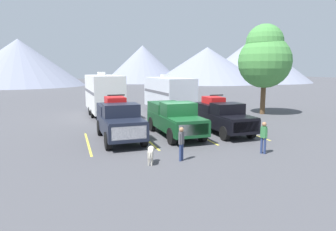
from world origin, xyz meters
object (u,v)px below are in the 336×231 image
camper_trailer_b (168,93)px  person_a (264,135)px  pickup_truck_a (119,119)px  person_b (181,142)px  dog (151,152)px  pickup_truck_c (222,116)px  camper_trailer_a (104,93)px  pickup_truck_b (174,117)px

camper_trailer_b → person_a: (0.11, -14.54, -1.00)m
pickup_truck_a → person_b: bearing=-68.1°
person_a → dog: size_ratio=1.92×
pickup_truck_a → person_a: 8.18m
pickup_truck_c → dog: size_ratio=6.34×
pickup_truck_c → camper_trailer_a: bearing=123.5°
pickup_truck_c → camper_trailer_b: size_ratio=0.62×
person_a → person_b: (-4.27, 0.19, -0.02)m
pickup_truck_c → person_b: pickup_truck_c is taller
pickup_truck_c → camper_trailer_b: bearing=93.2°
pickup_truck_b → camper_trailer_b: size_ratio=0.68×
pickup_truck_b → camper_trailer_a: (-3.26, 9.57, 0.91)m
camper_trailer_a → person_b: bearing=-83.0°
pickup_truck_c → pickup_truck_b: bearing=176.1°
pickup_truck_c → camper_trailer_a: 11.79m
pickup_truck_c → camper_trailer_a: size_ratio=0.63×
pickup_truck_a → dog: pickup_truck_a is taller
person_a → dog: bearing=177.3°
camper_trailer_b → dog: 15.39m
pickup_truck_b → dog: 5.82m
camper_trailer_b → person_b: 14.97m
person_b → dog: size_ratio=1.88×
pickup_truck_b → person_a: 5.99m
pickup_truck_a → person_a: (6.29, -5.22, -0.31)m
pickup_truck_b → camper_trailer_b: camper_trailer_b is taller
pickup_truck_b → pickup_truck_c: pickup_truck_c is taller
pickup_truck_c → person_a: bearing=-94.7°
camper_trailer_b → person_b: camper_trailer_b is taller
camper_trailer_b → camper_trailer_a: bearing=176.9°
pickup_truck_a → dog: 5.04m
pickup_truck_c → dog: pickup_truck_c is taller
pickup_truck_a → dog: bearing=-83.1°
camper_trailer_b → person_a: bearing=-89.6°
camper_trailer_a → person_b: (1.80, -14.67, -1.16)m
person_b → camper_trailer_b: bearing=73.8°
pickup_truck_c → person_b: size_ratio=3.38×
dog → person_b: bearing=-3.1°
pickup_truck_b → pickup_truck_c: bearing=-3.9°
pickup_truck_c → dog: 7.79m
person_a → dog: 5.71m
pickup_truck_a → pickup_truck_b: size_ratio=0.95×
pickup_truck_a → camper_trailer_b: 11.21m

